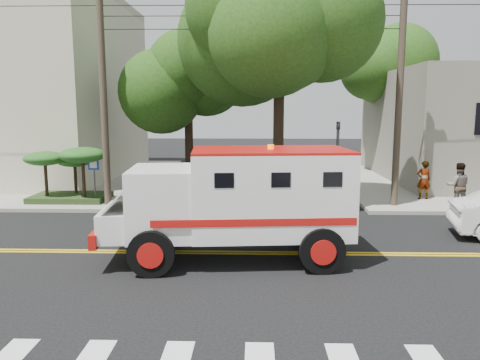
{
  "coord_description": "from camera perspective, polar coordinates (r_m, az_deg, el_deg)",
  "views": [
    {
      "loc": [
        0.49,
        -12.98,
        4.15
      ],
      "look_at": [
        -0.0,
        3.4,
        1.6
      ],
      "focal_mm": 35.0,
      "sensor_mm": 36.0,
      "label": 1
    }
  ],
  "objects": [
    {
      "name": "palm_planter",
      "position": [
        21.3,
        -20.15,
        1.55
      ],
      "size": [
        3.52,
        2.63,
        2.36
      ],
      "color": "#1E3314",
      "rests_on": "sidewalk_nw"
    },
    {
      "name": "ground",
      "position": [
        13.64,
        -0.42,
        -8.87
      ],
      "size": [
        100.0,
        100.0,
        0.0
      ],
      "primitive_type": "plane",
      "color": "black",
      "rests_on": "ground"
    },
    {
      "name": "traffic_signal",
      "position": [
        18.98,
        11.78,
        2.84
      ],
      "size": [
        0.15,
        0.18,
        3.6
      ],
      "color": "#3F3F42",
      "rests_on": "ground"
    },
    {
      "name": "armored_truck",
      "position": [
        12.66,
        -0.2,
        -2.15
      ],
      "size": [
        6.89,
        3.19,
        3.05
      ],
      "rotation": [
        0.0,
        0.0,
        0.09
      ],
      "color": "silver",
      "rests_on": "ground"
    },
    {
      "name": "tree_left",
      "position": [
        25.02,
        -5.69,
        12.43
      ],
      "size": [
        4.48,
        4.2,
        7.7
      ],
      "color": "black",
      "rests_on": "ground"
    },
    {
      "name": "utility_pole_right",
      "position": [
        20.05,
        18.83,
        9.38
      ],
      "size": [
        0.28,
        0.28,
        9.0
      ],
      "primitive_type": "cylinder",
      "color": "#382D23",
      "rests_on": "ground"
    },
    {
      "name": "utility_pole_left",
      "position": [
        19.94,
        -16.29,
        9.5
      ],
      "size": [
        0.28,
        0.28,
        9.0
      ],
      "primitive_type": "cylinder",
      "color": "#382D23",
      "rests_on": "ground"
    },
    {
      "name": "tree_right",
      "position": [
        30.01,
        18.3,
        12.13
      ],
      "size": [
        4.8,
        4.5,
        8.2
      ],
      "color": "black",
      "rests_on": "ground"
    },
    {
      "name": "tree_main",
      "position": [
        19.49,
        6.27,
        17.8
      ],
      "size": [
        6.08,
        5.7,
        9.85
      ],
      "color": "black",
      "rests_on": "ground"
    },
    {
      "name": "sidewalk_nw",
      "position": [
        30.23,
        -25.87,
        0.21
      ],
      "size": [
        17.0,
        17.0,
        0.15
      ],
      "primitive_type": "cube",
      "color": "gray",
      "rests_on": "ground"
    },
    {
      "name": "pedestrian_b",
      "position": [
        20.41,
        25.06,
        -0.65
      ],
      "size": [
        1.04,
        0.89,
        1.85
      ],
      "primitive_type": "imported",
      "rotation": [
        0.0,
        0.0,
        2.91
      ],
      "color": "gray",
      "rests_on": "sidewalk_ne"
    },
    {
      "name": "accessibility_sign",
      "position": [
        20.48,
        -17.36,
        0.63
      ],
      "size": [
        0.45,
        0.1,
        2.02
      ],
      "color": "#3F3F42",
      "rests_on": "ground"
    },
    {
      "name": "pedestrian_a",
      "position": [
        22.03,
        21.49,
        0.01
      ],
      "size": [
        0.64,
        0.43,
        1.7
      ],
      "primitive_type": "imported",
      "rotation": [
        0.0,
        0.0,
        3.19
      ],
      "color": "gray",
      "rests_on": "sidewalk_ne"
    }
  ]
}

